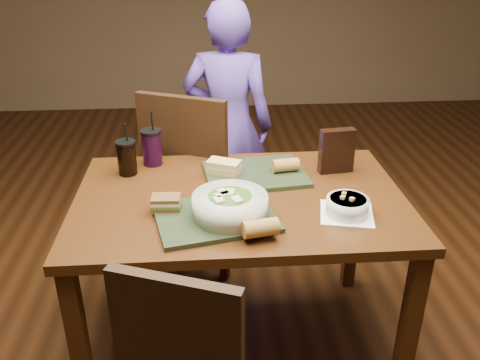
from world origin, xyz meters
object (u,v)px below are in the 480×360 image
at_px(tray_near, 215,217).
at_px(baguette_far, 286,165).
at_px(tray_far, 255,174).
at_px(soup_bowl, 347,206).
at_px(dining_table, 240,216).
at_px(salad_bowl, 230,204).
at_px(cup_berry, 152,147).
at_px(sandwich_near, 166,202).
at_px(cup_cola, 127,157).
at_px(sandwich_far, 224,167).
at_px(baguette_near, 261,228).
at_px(chair_far, 185,177).
at_px(diner, 228,126).
at_px(chip_bag, 337,151).

distance_m(tray_near, baguette_far, 0.47).
height_order(tray_far, soup_bowl, soup_bowl).
xyz_separation_m(tray_near, baguette_far, (0.31, 0.35, 0.04)).
relative_size(dining_table, tray_far, 3.10).
relative_size(salad_bowl, cup_berry, 1.09).
bearing_deg(soup_bowl, dining_table, 155.62).
height_order(salad_bowl, cup_berry, cup_berry).
height_order(tray_far, sandwich_near, sandwich_near).
distance_m(tray_far, cup_cola, 0.55).
bearing_deg(salad_bowl, sandwich_far, 90.70).
relative_size(tray_far, cup_berry, 1.68).
bearing_deg(soup_bowl, sandwich_near, 174.66).
bearing_deg(dining_table, baguette_far, 40.58).
distance_m(baguette_near, cup_cola, 0.76).
distance_m(chair_far, baguette_near, 0.96).
height_order(tray_near, cup_berry, cup_berry).
relative_size(chair_far, tray_near, 2.44).
height_order(diner, chip_bag, diner).
bearing_deg(tray_near, baguette_far, 48.62).
xyz_separation_m(chair_far, cup_berry, (-0.13, -0.23, 0.26)).
xyz_separation_m(dining_table, sandwich_far, (-0.05, 0.18, 0.14)).
bearing_deg(chair_far, tray_far, -51.09).
height_order(soup_bowl, cup_cola, cup_cola).
xyz_separation_m(sandwich_far, chip_bag, (0.48, 0.01, 0.05)).
distance_m(tray_near, sandwich_far, 0.36).
height_order(chair_far, soup_bowl, chair_far).
xyz_separation_m(tray_far, baguette_far, (0.13, -0.00, 0.04)).
height_order(tray_far, sandwich_far, sandwich_far).
xyz_separation_m(salad_bowl, baguette_far, (0.26, 0.36, -0.02)).
relative_size(diner, baguette_far, 12.58).
height_order(dining_table, tray_far, tray_far).
xyz_separation_m(tray_far, soup_bowl, (0.30, -0.35, 0.03)).
bearing_deg(diner, baguette_far, 116.90).
relative_size(tray_near, cup_berry, 1.68).
height_order(tray_near, soup_bowl, soup_bowl).
bearing_deg(dining_table, diner, 89.72).
relative_size(dining_table, soup_bowl, 5.75).
bearing_deg(chair_far, tray_near, -79.90).
height_order(baguette_near, cup_berry, cup_berry).
distance_m(chair_far, sandwich_far, 0.48).
bearing_deg(cup_berry, salad_bowl, -58.57).
xyz_separation_m(chair_far, baguette_far, (0.44, -0.39, 0.23)).
distance_m(salad_bowl, chip_bag, 0.61).
bearing_deg(tray_near, salad_bowl, -5.23).
bearing_deg(sandwich_near, soup_bowl, -5.34).
distance_m(chair_far, tray_near, 0.78).
bearing_deg(salad_bowl, baguette_near, -56.93).
xyz_separation_m(baguette_near, cup_cola, (-0.51, 0.57, 0.03)).
xyz_separation_m(chair_far, baguette_near, (0.28, -0.89, 0.23)).
bearing_deg(salad_bowl, cup_berry, 121.43).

